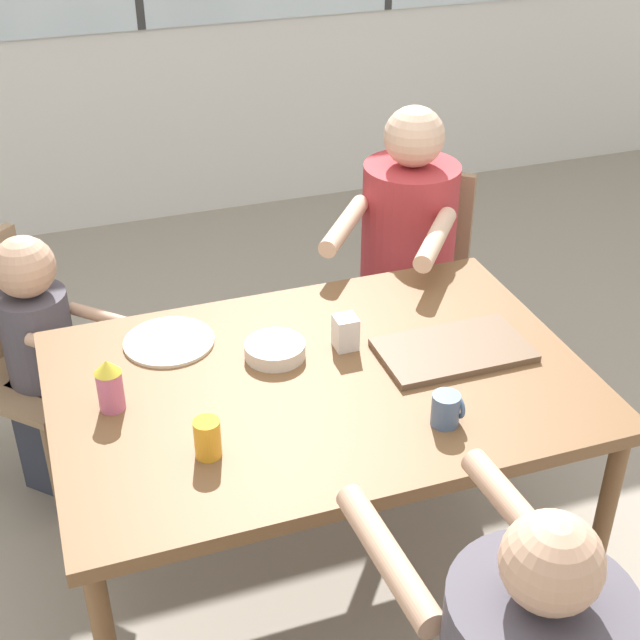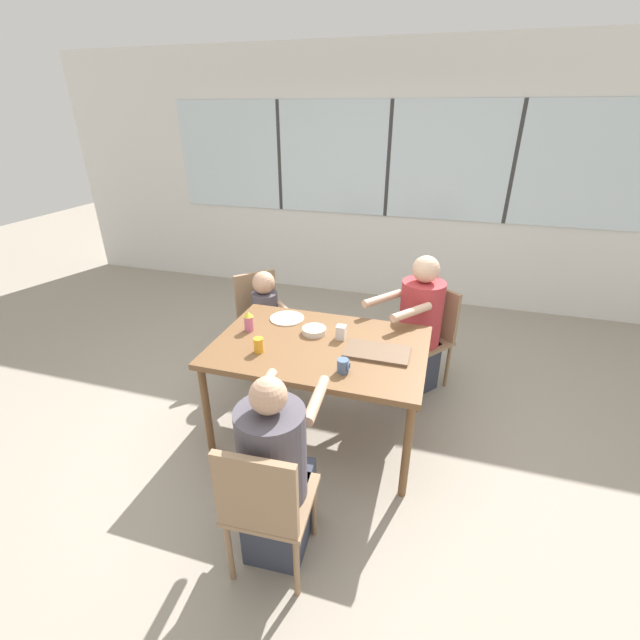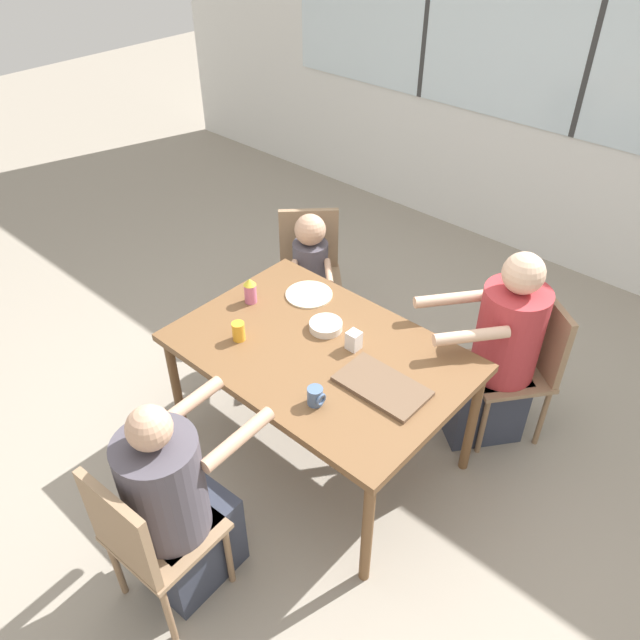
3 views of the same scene
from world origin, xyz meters
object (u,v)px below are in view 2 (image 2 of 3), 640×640
(person_woman_green_shirt, at_px, (416,333))
(coffee_mug, at_px, (343,366))
(person_toddler, at_px, (267,325))
(juice_glass, at_px, (259,345))
(sippy_cup, at_px, (249,321))
(chair_for_toddler, at_px, (260,312))
(chair_for_man_blue_shirt, at_px, (264,502))
(chair_for_woman_green_shirt, at_px, (430,329))
(person_man_blue_shirt, at_px, (276,477))
(bowl_white_shallow, at_px, (314,331))
(milk_carton_small, at_px, (341,332))

(person_woman_green_shirt, xyz_separation_m, coffee_mug, (-0.35, -1.03, 0.25))
(person_toddler, xyz_separation_m, juice_glass, (0.33, -0.88, 0.34))
(coffee_mug, xyz_separation_m, sippy_cup, (-0.77, 0.33, 0.03))
(chair_for_toddler, relative_size, person_toddler, 0.92)
(chair_for_man_blue_shirt, bearing_deg, juice_glass, 111.25)
(chair_for_woman_green_shirt, bearing_deg, chair_for_toddler, 41.61)
(chair_for_woman_green_shirt, height_order, person_man_blue_shirt, person_man_blue_shirt)
(chair_for_toddler, bearing_deg, coffee_mug, 88.41)
(coffee_mug, bearing_deg, chair_for_man_blue_shirt, -101.25)
(person_man_blue_shirt, distance_m, sippy_cup, 1.20)
(chair_for_man_blue_shirt, bearing_deg, sippy_cup, 114.09)
(chair_for_woman_green_shirt, height_order, bowl_white_shallow, chair_for_woman_green_shirt)
(coffee_mug, distance_m, sippy_cup, 0.84)
(chair_for_woman_green_shirt, relative_size, coffee_mug, 9.88)
(juice_glass, bearing_deg, milk_carton_small, 34.94)
(sippy_cup, relative_size, milk_carton_small, 1.50)
(person_man_blue_shirt, height_order, sippy_cup, person_man_blue_shirt)
(person_man_blue_shirt, height_order, bowl_white_shallow, person_man_blue_shirt)
(sippy_cup, xyz_separation_m, bowl_white_shallow, (0.45, 0.09, -0.05))
(milk_carton_small, bearing_deg, person_woman_green_shirt, 53.62)
(chair_for_toddler, relative_size, coffee_mug, 9.88)
(chair_for_man_blue_shirt, height_order, juice_glass, chair_for_man_blue_shirt)
(chair_for_toddler, bearing_deg, chair_for_man_blue_shirt, 68.95)
(chair_for_woman_green_shirt, bearing_deg, chair_for_man_blue_shirt, 110.56)
(chair_for_man_blue_shirt, xyz_separation_m, person_woman_green_shirt, (0.52, 1.87, 0.01))
(sippy_cup, bearing_deg, coffee_mug, -23.31)
(person_man_blue_shirt, distance_m, person_toddler, 1.78)
(juice_glass, bearing_deg, chair_for_woman_green_shirt, 46.53)
(chair_for_man_blue_shirt, distance_m, juice_glass, 1.03)
(chair_for_toddler, distance_m, person_man_blue_shirt, 1.93)
(chair_for_man_blue_shirt, bearing_deg, chair_for_toddler, 111.05)
(milk_carton_small, bearing_deg, coffee_mug, -73.97)
(sippy_cup, bearing_deg, person_woman_green_shirt, 32.15)
(person_woman_green_shirt, height_order, coffee_mug, person_woman_green_shirt)
(bowl_white_shallow, bearing_deg, person_man_blue_shirt, -82.74)
(coffee_mug, bearing_deg, bowl_white_shallow, 126.66)
(chair_for_toddler, relative_size, person_woman_green_shirt, 0.73)
(person_man_blue_shirt, height_order, juice_glass, person_man_blue_shirt)
(chair_for_woman_green_shirt, xyz_separation_m, person_toddler, (-1.37, -0.21, -0.06))
(milk_carton_small, bearing_deg, person_man_blue_shirt, -93.25)
(coffee_mug, xyz_separation_m, milk_carton_small, (-0.11, 0.40, 0.01))
(person_woman_green_shirt, distance_m, person_man_blue_shirt, 1.78)
(person_toddler, distance_m, coffee_mug, 1.36)
(person_man_blue_shirt, bearing_deg, person_toddler, 111.18)
(person_woman_green_shirt, xyz_separation_m, juice_glass, (-0.93, -0.96, 0.26))
(person_woman_green_shirt, xyz_separation_m, person_toddler, (-1.27, -0.08, -0.08))
(person_woman_green_shirt, distance_m, person_toddler, 1.27)
(chair_for_toddler, xyz_separation_m, bowl_white_shallow, (0.71, -0.65, 0.25))
(chair_for_man_blue_shirt, relative_size, sippy_cup, 5.84)
(person_man_blue_shirt, distance_m, bowl_white_shallow, 1.12)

